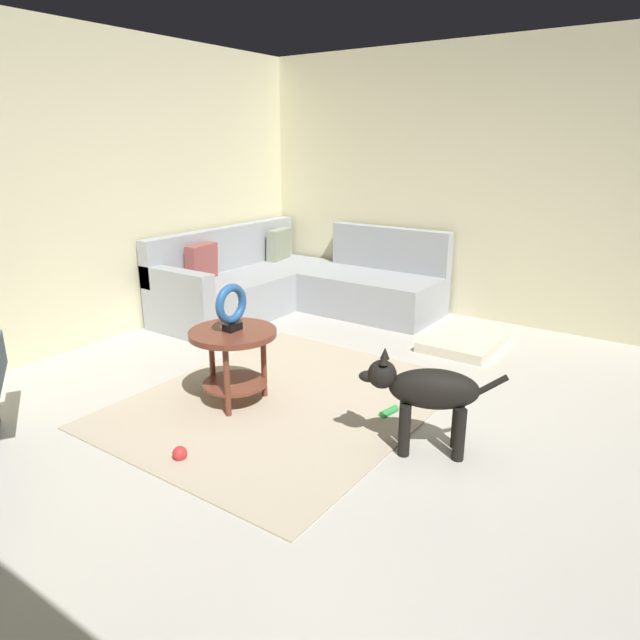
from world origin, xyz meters
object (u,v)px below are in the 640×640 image
at_px(sectional_couch, 293,285).
at_px(dog_toy_rope, 389,412).
at_px(side_table, 233,347).
at_px(dog_bed_mat, 464,341).
at_px(torus_sculpture, 231,306).
at_px(dog_toy_ball, 180,453).
at_px(dog, 426,393).

relative_size(sectional_couch, dog_toy_rope, 14.71).
distance_m(sectional_couch, side_table, 2.30).
bearing_deg(dog_bed_mat, dog_toy_rope, -176.79).
bearing_deg(dog_toy_rope, side_table, 114.47).
bearing_deg(torus_sculpture, dog_bed_mat, -23.68).
xyz_separation_m(side_table, dog_bed_mat, (2.04, -0.89, -0.37)).
bearing_deg(sectional_couch, dog_toy_ball, -154.93).
distance_m(dog_bed_mat, dog_toy_rope, 1.59).
distance_m(torus_sculpture, dog_bed_mat, 2.32).
distance_m(sectional_couch, torus_sculpture, 2.33).
relative_size(dog_bed_mat, dog_toy_rope, 5.23).
xyz_separation_m(dog_bed_mat, dog, (-1.88, -0.47, 0.33)).
xyz_separation_m(sectional_couch, torus_sculpture, (-2.04, -1.05, 0.42)).
bearing_deg(dog_toy_rope, sectional_couch, 51.86).
bearing_deg(sectional_couch, side_table, -152.81).
bearing_deg(side_table, dog_toy_rope, -65.53).
xyz_separation_m(dog_bed_mat, dog_toy_rope, (-1.59, -0.09, -0.02)).
xyz_separation_m(dog, dog_toy_rope, (0.29, 0.38, -0.35)).
distance_m(side_table, torus_sculpture, 0.29).
distance_m(sectional_couch, dog_bed_mat, 1.96).
bearing_deg(dog_bed_mat, side_table, 156.32).
bearing_deg(sectional_couch, dog_bed_mat, -90.16).
xyz_separation_m(torus_sculpture, dog_toy_ball, (-0.75, -0.25, -0.67)).
height_order(side_table, dog_bed_mat, side_table).
xyz_separation_m(sectional_couch, dog_toy_ball, (-2.79, -1.30, -0.25)).
bearing_deg(side_table, torus_sculpture, -90.90).
distance_m(dog_bed_mat, dog, 1.96).
distance_m(side_table, dog_bed_mat, 2.25).
xyz_separation_m(torus_sculpture, dog, (0.16, -1.36, -0.33)).
distance_m(torus_sculpture, dog, 1.41).
xyz_separation_m(dog_toy_ball, dog_toy_rope, (1.19, -0.73, -0.02)).
height_order(dog, dog_toy_rope, dog).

